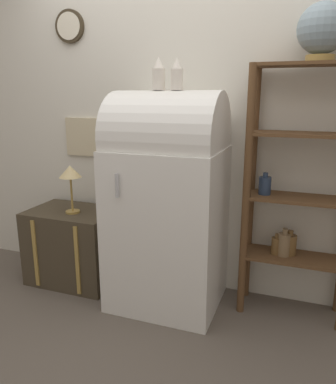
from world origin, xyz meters
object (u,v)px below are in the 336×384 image
Objects in this scene: globe at (323,29)px; vase_left at (159,75)px; vase_center at (177,75)px; desk_lamp at (70,175)px; refrigerator at (167,199)px; suitcase_trunk at (74,245)px.

vase_left is (-0.96, -0.16, -0.24)m from globe.
vase_center is 0.53× the size of desk_lamp.
refrigerator is 7.32× the size of vase_left.
refrigerator is at bearing -170.42° from globe.
desk_lamp is at bearing -49.45° from suitcase_trunk.
vase_center is (0.07, -0.01, 0.83)m from refrigerator.
vase_left is at bearing -171.30° from refrigerator.
suitcase_trunk is 0.60m from desk_lamp.
refrigerator is at bearing 8.70° from vase_left.
globe reaches higher than desk_lamp.
vase_left is (0.77, -0.05, 1.31)m from suitcase_trunk.
globe is at bearing 11.30° from vase_center.
vase_center is at bearing -2.51° from vase_left.
globe is at bearing 9.53° from vase_left.
vase_left reaches higher than refrigerator.
suitcase_trunk is 1.85× the size of desk_lamp.
refrigerator is 4.55× the size of globe.
suitcase_trunk is 3.32× the size of vase_left.
globe is (1.73, 0.11, 1.56)m from suitcase_trunk.
vase_left is (-0.06, -0.01, 0.83)m from refrigerator.
vase_center is (0.13, -0.01, -0.00)m from vase_left.
vase_left is 0.13m from vase_center.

